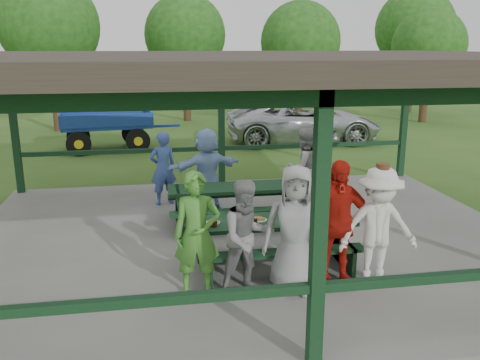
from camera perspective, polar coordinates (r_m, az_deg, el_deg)
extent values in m
plane|color=#2D561A|center=(9.29, 1.08, -7.04)|extent=(90.00, 90.00, 0.00)
cube|color=slate|center=(9.27, 1.08, -6.75)|extent=(10.00, 8.00, 0.10)
cube|color=black|center=(5.27, 8.83, -6.01)|extent=(0.15, 0.15, 3.00)
cube|color=black|center=(12.81, -24.00, 5.22)|extent=(0.15, 0.15, 3.00)
cube|color=black|center=(12.51, -2.11, 6.28)|extent=(0.15, 0.15, 3.00)
cube|color=black|center=(13.96, 17.96, 6.47)|extent=(0.15, 0.15, 3.00)
cube|color=black|center=(5.34, -17.51, -13.37)|extent=(4.65, 0.10, 0.10)
cube|color=black|center=(12.54, -13.04, 3.14)|extent=(4.65, 0.10, 0.10)
cube|color=black|center=(13.13, 8.38, 3.89)|extent=(4.65, 0.10, 0.10)
cube|color=black|center=(4.95, 9.47, 9.31)|extent=(9.80, 0.15, 0.20)
cube|color=black|center=(12.38, -2.17, 12.70)|extent=(9.80, 0.15, 0.20)
cube|color=#302823|center=(8.62, 1.19, 13.24)|extent=(10.60, 8.60, 0.24)
cube|color=black|center=(7.93, 3.84, -4.64)|extent=(2.50, 0.75, 0.06)
cube|color=black|center=(7.53, 4.78, -8.14)|extent=(2.50, 0.28, 0.05)
cube|color=black|center=(8.54, 2.95, -5.29)|extent=(2.50, 0.28, 0.05)
cube|color=black|center=(7.89, -3.87, -7.44)|extent=(0.06, 0.70, 0.75)
cube|color=black|center=(8.35, 11.02, -6.39)|extent=(0.06, 0.70, 0.75)
cube|color=black|center=(7.94, -3.85, -8.44)|extent=(0.06, 1.39, 0.45)
cube|color=black|center=(8.41, 10.97, -7.35)|extent=(0.06, 1.39, 0.45)
cube|color=black|center=(9.75, -0.41, -0.87)|extent=(2.61, 0.75, 0.06)
cube|color=black|center=(9.31, 0.14, -3.53)|extent=(2.61, 0.28, 0.05)
cube|color=black|center=(10.36, -0.89, -1.62)|extent=(2.61, 0.28, 0.05)
cube|color=black|center=(9.74, -6.95, -3.11)|extent=(0.06, 0.70, 0.75)
cube|color=black|center=(10.08, 5.92, -2.47)|extent=(0.06, 0.70, 0.75)
cube|color=black|center=(9.79, -6.93, -3.95)|extent=(0.06, 1.39, 0.45)
cube|color=black|center=(10.13, 5.90, -3.28)|extent=(0.06, 1.39, 0.45)
cylinder|color=white|center=(7.76, -3.07, -4.79)|extent=(0.22, 0.22, 0.01)
torus|color=#A46F3A|center=(7.73, -3.35, -4.70)|extent=(0.10, 0.10, 0.03)
torus|color=#A46F3A|center=(7.74, -2.76, -4.67)|extent=(0.10, 0.10, 0.03)
torus|color=#A46F3A|center=(7.80, -3.11, -4.53)|extent=(0.10, 0.10, 0.03)
cylinder|color=white|center=(7.87, 2.24, -4.49)|extent=(0.22, 0.22, 0.01)
torus|color=#A46F3A|center=(7.84, 1.99, -4.41)|extent=(0.10, 0.10, 0.03)
torus|color=#A46F3A|center=(7.85, 2.56, -4.37)|extent=(0.10, 0.10, 0.03)
torus|color=#A46F3A|center=(7.90, 2.18, -4.24)|extent=(0.10, 0.10, 0.03)
cylinder|color=white|center=(8.03, 6.99, -4.20)|extent=(0.22, 0.22, 0.01)
torus|color=#A46F3A|center=(7.99, 6.76, -4.11)|extent=(0.10, 0.10, 0.03)
torus|color=#A46F3A|center=(8.02, 7.31, -4.08)|extent=(0.10, 0.10, 0.03)
torus|color=#A46F3A|center=(8.06, 6.91, -3.95)|extent=(0.10, 0.10, 0.03)
cylinder|color=white|center=(8.21, 11.01, -3.93)|extent=(0.22, 0.22, 0.01)
torus|color=#A46F3A|center=(8.18, 10.81, -3.84)|extent=(0.10, 0.10, 0.03)
torus|color=#A46F3A|center=(8.20, 11.33, -3.81)|extent=(0.10, 0.10, 0.03)
torus|color=#A46F3A|center=(8.25, 10.91, -3.68)|extent=(0.10, 0.10, 0.03)
cylinder|color=#381E0F|center=(7.57, -3.19, -4.94)|extent=(0.06, 0.06, 0.10)
cylinder|color=#381E0F|center=(7.58, -2.82, -4.92)|extent=(0.06, 0.06, 0.10)
cylinder|color=#381E0F|center=(7.67, 1.73, -4.67)|extent=(0.06, 0.06, 0.10)
cylinder|color=#381E0F|center=(7.80, 5.89, -4.41)|extent=(0.06, 0.06, 0.10)
cylinder|color=#381E0F|center=(8.00, 10.75, -4.08)|extent=(0.06, 0.06, 0.10)
cylinder|color=#381E0F|center=(8.07, 11.93, -4.00)|extent=(0.06, 0.06, 0.10)
cone|color=white|center=(8.01, 0.88, -3.79)|extent=(0.09, 0.09, 0.10)
cone|color=white|center=(8.20, 6.71, -3.45)|extent=(0.09, 0.09, 0.10)
cone|color=white|center=(8.30, 8.94, -3.32)|extent=(0.09, 0.09, 0.10)
cone|color=white|center=(8.37, 10.30, -3.23)|extent=(0.09, 0.09, 0.10)
imported|color=#499132|center=(6.96, -4.86, -6.12)|extent=(0.67, 0.47, 1.75)
imported|color=gray|center=(7.00, 0.83, -6.48)|extent=(0.92, 0.79, 1.63)
imported|color=gray|center=(7.05, 6.17, -5.59)|extent=(1.01, 0.79, 1.82)
imported|color=red|center=(7.36, 10.74, -4.78)|extent=(1.10, 0.49, 1.84)
imported|color=silver|center=(7.45, 15.27, -5.19)|extent=(1.17, 0.72, 1.75)
cylinder|color=#52321C|center=(7.21, 15.71, 0.91)|extent=(0.34, 0.34, 0.02)
cylinder|color=#52321C|center=(7.20, 15.74, 1.38)|extent=(0.20, 0.20, 0.11)
imported|color=#98B9EA|center=(10.59, -3.77, 1.21)|extent=(1.69, 0.99, 1.74)
imported|color=#3B5399|center=(11.07, -8.65, 1.33)|extent=(0.68, 0.55, 1.61)
imported|color=#939496|center=(10.81, 7.14, 1.33)|extent=(0.99, 0.86, 1.71)
imported|color=silver|center=(18.88, 7.14, 6.56)|extent=(5.68, 2.76, 1.56)
cube|color=navy|center=(17.90, -14.76, 5.94)|extent=(3.11, 1.86, 0.13)
cube|color=navy|center=(17.14, -14.68, 6.45)|extent=(2.92, 0.47, 0.42)
cube|color=navy|center=(18.59, -14.94, 7.06)|extent=(2.92, 0.47, 0.42)
cube|color=navy|center=(17.86, -19.54, 6.41)|extent=(0.27, 1.46, 0.42)
cube|color=navy|center=(17.99, -10.12, 7.08)|extent=(0.27, 1.46, 0.42)
cylinder|color=black|center=(17.18, -17.66, 3.88)|extent=(0.82, 0.30, 0.80)
cylinder|color=yellow|center=(17.18, -17.66, 3.88)|extent=(0.32, 0.27, 0.29)
cylinder|color=black|center=(18.73, -17.69, 4.73)|extent=(0.82, 0.30, 0.80)
cylinder|color=yellow|center=(18.73, -17.69, 4.73)|extent=(0.32, 0.27, 0.29)
cylinder|color=black|center=(17.27, -11.39, 4.34)|extent=(0.82, 0.30, 0.80)
cylinder|color=yellow|center=(17.27, -11.39, 4.34)|extent=(0.32, 0.27, 0.29)
cylinder|color=black|center=(18.81, -11.93, 5.16)|extent=(0.82, 0.30, 0.80)
cylinder|color=yellow|center=(18.81, -11.93, 5.16)|extent=(0.32, 0.27, 0.29)
cube|color=navy|center=(18.12, -8.41, 6.03)|extent=(1.05, 0.23, 0.08)
cone|color=#F2590C|center=(17.85, -19.74, 6.72)|extent=(0.08, 0.42, 0.42)
cylinder|color=#382716|center=(22.65, -20.01, 9.15)|extent=(0.36, 0.36, 3.11)
sphere|color=#1B4813|center=(22.58, -20.63, 15.90)|extent=(3.99, 3.99, 3.99)
cylinder|color=#382716|center=(24.38, -6.01, 10.04)|extent=(0.36, 0.36, 2.90)
sphere|color=#1B4813|center=(24.30, -6.17, 15.91)|extent=(3.71, 3.71, 3.71)
cylinder|color=#382716|center=(22.84, 6.63, 9.42)|extent=(0.36, 0.36, 2.67)
sphere|color=#1B4813|center=(22.74, 6.81, 15.19)|extent=(3.42, 3.42, 3.42)
cylinder|color=#382716|center=(25.24, 20.00, 9.02)|extent=(0.36, 0.36, 2.57)
sphere|color=#1B4813|center=(25.14, 20.45, 14.02)|extent=(3.29, 3.29, 3.29)
cylinder|color=#382716|center=(28.91, 18.58, 10.38)|extent=(0.36, 0.36, 3.18)
sphere|color=#1B4813|center=(28.86, 19.04, 15.78)|extent=(4.06, 4.06, 4.06)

